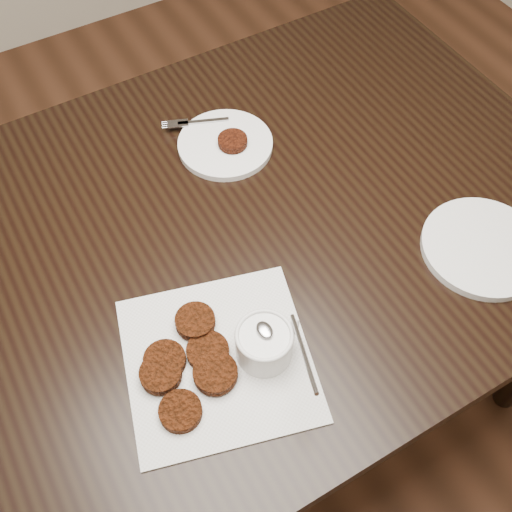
{
  "coord_description": "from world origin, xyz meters",
  "views": [
    {
      "loc": [
        -0.28,
        -0.46,
        1.67
      ],
      "look_at": [
        0.02,
        0.06,
        0.8
      ],
      "focal_mm": 43.26,
      "sensor_mm": 36.0,
      "label": 1
    }
  ],
  "objects_px": {
    "napkin": "(218,359)",
    "sauce_ramekin": "(264,334)",
    "table": "(219,332)",
    "plate_empty": "(483,247)",
    "plate_with_patty": "(225,142)"
  },
  "relations": [
    {
      "from": "napkin",
      "to": "sauce_ramekin",
      "type": "distance_m",
      "value": 0.1
    },
    {
      "from": "table",
      "to": "sauce_ramekin",
      "type": "bearing_deg",
      "value": -96.7
    },
    {
      "from": "napkin",
      "to": "sauce_ramekin",
      "type": "bearing_deg",
      "value": -21.12
    },
    {
      "from": "table",
      "to": "napkin",
      "type": "height_order",
      "value": "napkin"
    },
    {
      "from": "napkin",
      "to": "plate_with_patty",
      "type": "distance_m",
      "value": 0.48
    },
    {
      "from": "table",
      "to": "plate_empty",
      "type": "bearing_deg",
      "value": -33.05
    },
    {
      "from": "napkin",
      "to": "table",
      "type": "bearing_deg",
      "value": 66.05
    },
    {
      "from": "table",
      "to": "plate_with_patty",
      "type": "height_order",
      "value": "plate_with_patty"
    },
    {
      "from": "napkin",
      "to": "sauce_ramekin",
      "type": "height_order",
      "value": "sauce_ramekin"
    },
    {
      "from": "sauce_ramekin",
      "to": "table",
      "type": "bearing_deg",
      "value": 83.3
    },
    {
      "from": "sauce_ramekin",
      "to": "plate_with_patty",
      "type": "distance_m",
      "value": 0.48
    },
    {
      "from": "table",
      "to": "napkin",
      "type": "relative_size",
      "value": 5.12
    },
    {
      "from": "napkin",
      "to": "plate_empty",
      "type": "relative_size",
      "value": 1.32
    },
    {
      "from": "sauce_ramekin",
      "to": "plate_empty",
      "type": "distance_m",
      "value": 0.46
    },
    {
      "from": "sauce_ramekin",
      "to": "plate_empty",
      "type": "xyz_separation_m",
      "value": [
        0.45,
        -0.02,
        -0.06
      ]
    }
  ]
}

